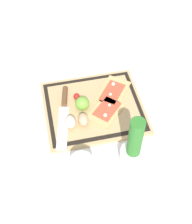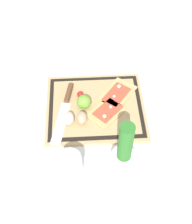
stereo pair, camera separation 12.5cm
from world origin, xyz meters
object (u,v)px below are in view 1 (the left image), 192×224
at_px(pizza_slice_near, 113,91).
at_px(herb_pot, 134,148).
at_px(pizza_slice_far, 106,111).
at_px(sauce_jar, 82,169).
at_px(egg_brown, 83,119).
at_px(egg_pink, 70,122).
at_px(cherry_tomato_red, 77,97).
at_px(knife, 64,107).
at_px(lime, 82,103).

distance_m(pizza_slice_near, herb_pot, 0.34).
distance_m(pizza_slice_far, sauce_jar, 0.29).
distance_m(egg_brown, egg_pink, 0.05).
height_order(cherry_tomato_red, herb_pot, herb_pot).
distance_m(cherry_tomato_red, herb_pot, 0.36).
relative_size(pizza_slice_far, knife, 0.57).
bearing_deg(lime, herb_pot, 116.03).
distance_m(pizza_slice_far, cherry_tomato_red, 0.14).
xyz_separation_m(egg_brown, cherry_tomato_red, (0.00, -0.13, -0.01)).
distance_m(knife, egg_pink, 0.09).
bearing_deg(lime, egg_brown, 82.24).
height_order(pizza_slice_far, cherry_tomato_red, cherry_tomato_red).
relative_size(lime, sauce_jar, 0.61).
distance_m(egg_pink, lime, 0.10).
distance_m(lime, herb_pot, 0.30).
xyz_separation_m(pizza_slice_near, sauce_jar, (0.20, 0.35, 0.02)).
bearing_deg(egg_brown, pizza_slice_near, -139.28).
bearing_deg(herb_pot, lime, -63.97).
relative_size(pizza_slice_near, sauce_jar, 1.94).
bearing_deg(herb_pot, cherry_tomato_red, -65.74).
distance_m(pizza_slice_far, lime, 0.10).
relative_size(pizza_slice_near, egg_pink, 3.21).
xyz_separation_m(lime, herb_pot, (-0.13, 0.27, 0.04)).
distance_m(egg_brown, herb_pot, 0.25).
bearing_deg(cherry_tomato_red, sauce_jar, 82.93).
xyz_separation_m(pizza_slice_far, knife, (0.16, -0.06, 0.00)).
distance_m(egg_pink, cherry_tomato_red, 0.14).
bearing_deg(pizza_slice_far, herb_pot, 100.41).
bearing_deg(egg_brown, cherry_tomato_red, -88.31).
bearing_deg(egg_brown, sauce_jar, 77.74).
height_order(lime, sauce_jar, sauce_jar).
bearing_deg(herb_pot, egg_brown, -53.89).
distance_m(pizza_slice_near, lime, 0.16).
distance_m(cherry_tomato_red, sauce_jar, 0.35).
relative_size(pizza_slice_near, lime, 3.18).
xyz_separation_m(pizza_slice_near, egg_pink, (0.21, 0.13, 0.02)).
xyz_separation_m(herb_pot, sauce_jar, (0.19, 0.02, -0.04)).
bearing_deg(egg_brown, egg_pink, -0.26).
relative_size(knife, cherry_tomato_red, 11.25).
bearing_deg(knife, sauce_jar, 93.21).
bearing_deg(egg_brown, pizza_slice_far, -160.71).
bearing_deg(cherry_tomato_red, herb_pot, 114.26).
relative_size(pizza_slice_far, sauce_jar, 1.80).
bearing_deg(egg_pink, pizza_slice_near, -147.13).
xyz_separation_m(pizza_slice_near, herb_pot, (0.01, 0.33, 0.06)).
xyz_separation_m(egg_pink, sauce_jar, (-0.00, 0.21, 0.00)).
bearing_deg(egg_pink, lime, -129.24).
height_order(egg_pink, lime, lime).
relative_size(pizza_slice_near, herb_pot, 0.79).
relative_size(egg_brown, cherry_tomato_red, 2.14).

